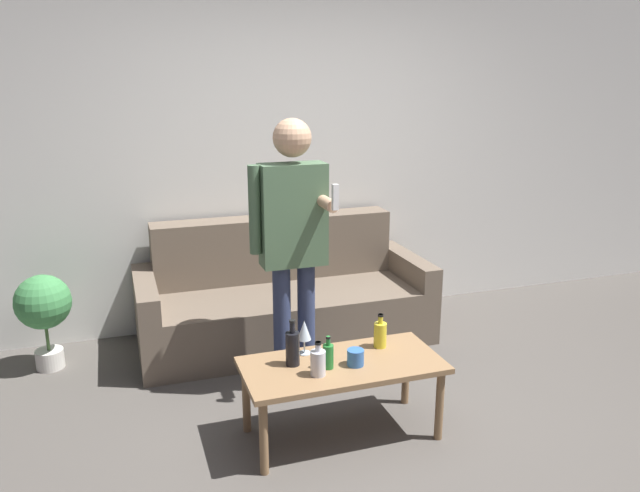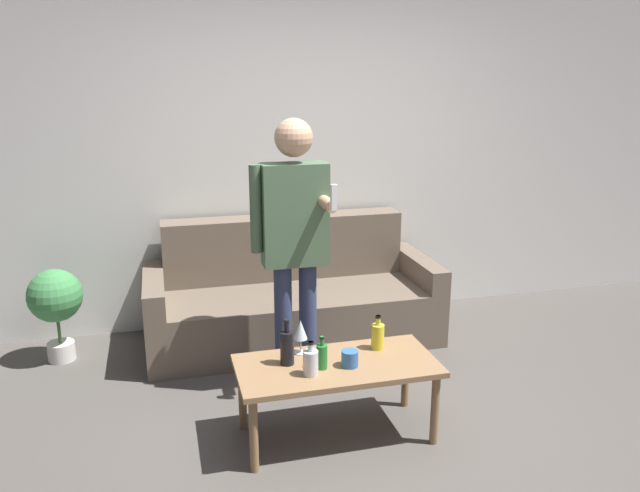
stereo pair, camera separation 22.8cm
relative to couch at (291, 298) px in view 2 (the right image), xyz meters
The scene contains 12 objects.
ground_plane 1.73m from the couch, 83.86° to the right, with size 16.00×16.00×0.00m, color #514C47.
wall_back 1.15m from the couch, 66.86° to the left, with size 8.00×0.06×2.70m.
couch is the anchor object (origin of this frame).
coffee_table 1.36m from the couch, 91.94° to the right, with size 1.06×0.50×0.43m.
bottle_orange 1.35m from the couch, 102.97° to the right, with size 0.07×0.07×0.25m.
bottle_green 1.48m from the couch, 98.25° to the right, with size 0.08×0.08×0.18m.
bottle_dark 1.28m from the couch, 79.83° to the right, with size 0.07×0.07×0.19m.
bottle_yellow 1.42m from the couch, 95.60° to the right, with size 0.06×0.06×0.18m.
wine_glass_near 1.23m from the couch, 99.62° to the right, with size 0.07×0.07×0.19m.
cup_on_table 1.42m from the couch, 89.61° to the right, with size 0.09×0.09×0.09m.
person_standing_front 1.04m from the couch, 100.29° to the right, with size 0.45×0.42×1.66m.
potted_plant 1.62m from the couch, behind, with size 0.36×0.36×0.65m.
Camera 2 is at (-1.08, -2.54, 1.90)m, focal length 35.00 mm.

